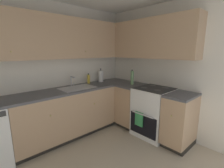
# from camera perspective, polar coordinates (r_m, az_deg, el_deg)

# --- Properties ---
(wall_back) EXTENTS (3.99, 0.05, 2.44)m
(wall_back) POSITION_cam_1_polar(r_m,az_deg,el_deg) (3.06, -26.43, 3.64)
(wall_back) COLOR silver
(wall_back) RESTS_ON ground_plane
(wall_right) EXTENTS (0.05, 3.15, 2.44)m
(wall_right) POSITION_cam_1_polar(r_m,az_deg,el_deg) (3.15, 21.18, 4.28)
(wall_right) COLOR silver
(wall_right) RESTS_ON ground_plane
(lower_cabinets_back) EXTENTS (1.86, 0.62, 0.87)m
(lower_cabinets_back) POSITION_cam_1_polar(r_m,az_deg,el_deg) (3.11, -15.90, -10.35)
(lower_cabinets_back) COLOR tan
(lower_cabinets_back) RESTS_ON ground_plane
(countertop_back) EXTENTS (3.07, 0.60, 0.03)m
(countertop_back) POSITION_cam_1_polar(r_m,az_deg,el_deg) (2.97, -16.41, -2.32)
(countertop_back) COLOR #4C4C51
(countertop_back) RESTS_ON lower_cabinets_back
(lower_cabinets_right) EXTENTS (0.62, 1.44, 0.87)m
(lower_cabinets_right) POSITION_cam_1_polar(r_m,az_deg,el_deg) (3.17, 13.97, -9.79)
(lower_cabinets_right) COLOR tan
(lower_cabinets_right) RESTS_ON ground_plane
(countertop_right) EXTENTS (0.60, 1.44, 0.03)m
(countertop_right) POSITION_cam_1_polar(r_m,az_deg,el_deg) (3.03, 14.36, -1.90)
(countertop_right) COLOR #4C4C51
(countertop_right) RESTS_ON lower_cabinets_right
(oven_range) EXTENTS (0.68, 0.62, 1.06)m
(oven_range) POSITION_cam_1_polar(r_m,az_deg,el_deg) (3.16, 14.57, -9.47)
(oven_range) COLOR white
(oven_range) RESTS_ON ground_plane
(upper_cabinets_back) EXTENTS (2.75, 0.34, 0.71)m
(upper_cabinets_back) POSITION_cam_1_polar(r_m,az_deg,el_deg) (2.96, -21.61, 15.19)
(upper_cabinets_back) COLOR tan
(upper_cabinets_right) EXTENTS (0.32, 1.99, 0.71)m
(upper_cabinets_right) POSITION_cam_1_polar(r_m,az_deg,el_deg) (3.25, 11.84, 15.38)
(upper_cabinets_right) COLOR tan
(sink) EXTENTS (0.63, 0.40, 0.10)m
(sink) POSITION_cam_1_polar(r_m,az_deg,el_deg) (3.06, -12.17, -2.13)
(sink) COLOR #B7B7BC
(sink) RESTS_ON countertop_back
(faucet) EXTENTS (0.07, 0.16, 0.19)m
(faucet) POSITION_cam_1_polar(r_m,az_deg,el_deg) (3.20, -14.10, 1.29)
(faucet) COLOR silver
(faucet) RESTS_ON countertop_back
(soap_bottle) EXTENTS (0.06, 0.06, 0.22)m
(soap_bottle) POSITION_cam_1_polar(r_m,az_deg,el_deg) (3.41, -8.35, 1.80)
(soap_bottle) COLOR gold
(soap_bottle) RESTS_ON countertop_back
(paper_towel_roll) EXTENTS (0.11, 0.11, 0.31)m
(paper_towel_roll) POSITION_cam_1_polar(r_m,az_deg,el_deg) (3.57, -4.01, 2.81)
(paper_towel_roll) COLOR white
(paper_towel_roll) RESTS_ON countertop_back
(oil_bottle) EXTENTS (0.06, 0.06, 0.30)m
(oil_bottle) POSITION_cam_1_polar(r_m,az_deg,el_deg) (3.29, 7.20, 2.31)
(oil_bottle) COLOR #729E66
(oil_bottle) RESTS_ON countertop_right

